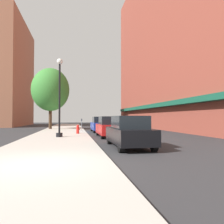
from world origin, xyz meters
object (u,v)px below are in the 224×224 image
car_black (129,132)px  fire_hydrant (78,129)px  lamppost (60,96)px  parking_meter_near (82,123)px  tree_near (50,90)px  car_red (110,127)px  car_blue (100,125)px

car_black → fire_hydrant: bearing=104.2°
lamppost → parking_meter_near: (1.96, 8.05, -2.25)m
lamppost → car_black: size_ratio=1.37×
tree_near → car_black: bearing=-71.9°
tree_near → car_red: size_ratio=1.81×
car_black → car_blue: same height
tree_near → car_blue: bearing=-42.9°
car_black → car_red: (0.00, 6.22, 0.00)m
car_red → fire_hydrant: bearing=133.8°
fire_hydrant → car_blue: bearing=55.4°
tree_near → car_black: 19.15m
car_blue → car_red: bearing=-87.8°
tree_near → car_blue: size_ratio=1.81×
lamppost → parking_meter_near: size_ratio=4.50×
lamppost → parking_meter_near: lamppost is taller
lamppost → tree_near: 12.37m
lamppost → car_black: bearing=-55.3°
fire_hydrant → car_blue: 4.37m
lamppost → car_red: (3.91, 0.57, -2.39)m
fire_hydrant → car_red: size_ratio=0.18×
parking_meter_near → car_blue: car_blue is taller
car_red → car_blue: bearing=89.6°
tree_near → car_blue: (5.79, -5.37, -4.33)m
car_red → car_blue: 6.14m
parking_meter_near → car_red: size_ratio=0.30×
fire_hydrant → car_blue: car_blue is taller
fire_hydrant → car_red: (2.48, -2.55, 0.29)m
parking_meter_near → car_black: (1.95, -13.70, -0.14)m
lamppost → parking_meter_near: bearing=76.3°
tree_near → car_red: (5.79, -11.51, -4.33)m
car_black → car_blue: size_ratio=1.00×
parking_meter_near → car_black: car_black is taller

